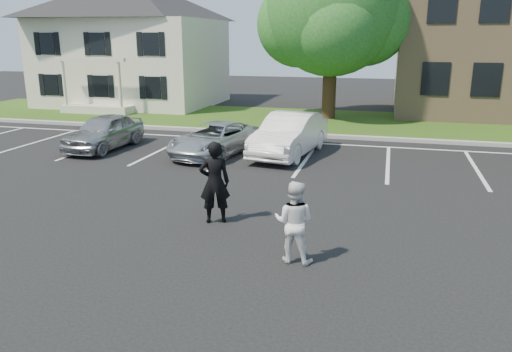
{
  "coord_description": "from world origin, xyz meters",
  "views": [
    {
      "loc": [
        2.69,
        -9.09,
        4.17
      ],
      "look_at": [
        0.0,
        1.0,
        1.25
      ],
      "focal_mm": 35.0,
      "sensor_mm": 36.0,
      "label": 1
    }
  ],
  "objects": [
    {
      "name": "car_silver_minivan",
      "position": [
        -3.35,
        7.76,
        0.58
      ],
      "size": [
        2.83,
        4.53,
        1.17
      ],
      "primitive_type": "imported",
      "rotation": [
        0.0,
        0.0,
        -0.23
      ],
      "color": "#B1B3B8",
      "rests_on": "ground"
    },
    {
      "name": "stall_lines",
      "position": [
        1.4,
        8.95,
        0.01
      ],
      "size": [
        34.0,
        5.36,
        0.01
      ],
      "color": "silver",
      "rests_on": "ground"
    },
    {
      "name": "ground_plane",
      "position": [
        0.0,
        0.0,
        0.0
      ],
      "size": [
        90.0,
        90.0,
        0.0
      ],
      "primitive_type": "plane",
      "color": "black",
      "rests_on": "ground"
    },
    {
      "name": "grass_strip",
      "position": [
        0.0,
        16.0,
        0.04
      ],
      "size": [
        44.0,
        8.0,
        0.08
      ],
      "primitive_type": "cube",
      "color": "#274D13",
      "rests_on": "ground"
    },
    {
      "name": "car_white_sedan",
      "position": [
        -0.72,
        8.44,
        0.75
      ],
      "size": [
        2.26,
        4.76,
        1.51
      ],
      "primitive_type": "imported",
      "rotation": [
        0.0,
        0.0,
        -0.15
      ],
      "color": "white",
      "rests_on": "ground"
    },
    {
      "name": "car_silver_west",
      "position": [
        -7.78,
        7.62,
        0.67
      ],
      "size": [
        1.74,
        3.97,
        1.33
      ],
      "primitive_type": "imported",
      "rotation": [
        0.0,
        0.0,
        -0.04
      ],
      "color": "#A09FA4",
      "rests_on": "ground"
    },
    {
      "name": "tree",
      "position": [
        -0.26,
        17.13,
        5.35
      ],
      "size": [
        7.8,
        7.2,
        8.8
      ],
      "color": "black",
      "rests_on": "ground"
    },
    {
      "name": "curb",
      "position": [
        0.0,
        12.0,
        0.07
      ],
      "size": [
        40.0,
        0.3,
        0.15
      ],
      "primitive_type": "cube",
      "color": "gray",
      "rests_on": "ground"
    },
    {
      "name": "man_black_suit",
      "position": [
        -1.04,
        1.23,
        0.96
      ],
      "size": [
        0.83,
        0.7,
        1.92
      ],
      "primitive_type": "imported",
      "rotation": [
        0.0,
        0.0,
        3.55
      ],
      "color": "black",
      "rests_on": "ground"
    },
    {
      "name": "house",
      "position": [
        -13.0,
        19.97,
        3.83
      ],
      "size": [
        10.3,
        9.22,
        7.6
      ],
      "color": "beige",
      "rests_on": "ground"
    },
    {
      "name": "man_white_shirt",
      "position": [
        1.11,
        -0.37,
        0.8
      ],
      "size": [
        0.82,
        0.66,
        1.6
      ],
      "primitive_type": "imported",
      "rotation": [
        0.0,
        0.0,
        3.07
      ],
      "color": "white",
      "rests_on": "ground"
    }
  ]
}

